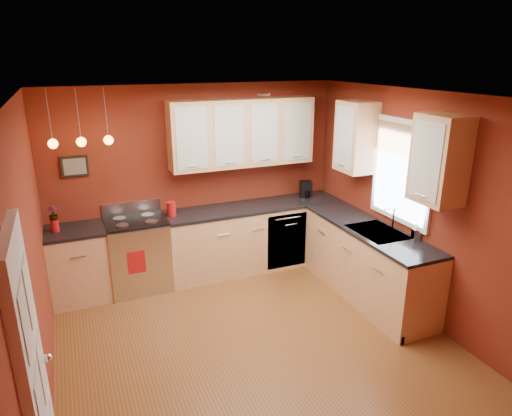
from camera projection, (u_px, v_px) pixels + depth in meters
name	position (u px, v px, depth m)	size (l,w,h in m)	color
floor	(257.00, 345.00, 4.87)	(4.20, 4.20, 0.00)	brown
ceiling	(257.00, 96.00, 4.04)	(4.00, 4.20, 0.02)	white
wall_back	(198.00, 181.00, 6.29)	(4.00, 0.02, 2.60)	maroon
wall_front	(399.00, 357.00, 2.62)	(4.00, 0.02, 2.60)	maroon
wall_left	(32.00, 268.00, 3.72)	(0.02, 4.20, 2.60)	maroon
wall_right	(418.00, 207.00, 5.19)	(0.02, 4.20, 2.60)	maroon
base_cabinets_back_left	(79.00, 266.00, 5.69)	(0.70, 0.60, 0.90)	#E3B07A
base_cabinets_back_right	(255.00, 237.00, 6.57)	(2.54, 0.60, 0.90)	#E3B07A
base_cabinets_right	(367.00, 264.00, 5.75)	(0.60, 2.10, 0.90)	#E3B07A
counter_back_left	(75.00, 231.00, 5.54)	(0.70, 0.62, 0.04)	black
counter_back_right	(255.00, 207.00, 6.42)	(2.54, 0.62, 0.04)	black
counter_right	(370.00, 229.00, 5.60)	(0.62, 2.10, 0.04)	black
gas_range	(138.00, 254.00, 5.95)	(0.76, 0.64, 1.11)	silver
dishwasher_front	(287.00, 241.00, 6.45)	(0.60, 0.02, 0.80)	silver
sink	(378.00, 233.00, 5.47)	(0.50, 0.70, 0.33)	gray
window	(402.00, 169.00, 5.32)	(0.06, 1.02, 1.22)	white
door_left_wall	(36.00, 388.00, 2.77)	(0.12, 0.82, 2.05)	white
upper_cabinets_back	(242.00, 133.00, 6.15)	(2.00, 0.35, 0.90)	#E3B07A
upper_cabinets_right	(393.00, 147.00, 5.20)	(0.35, 1.95, 0.90)	#E3B07A
wall_picture	(75.00, 166.00, 5.59)	(0.32, 0.03, 0.26)	black
pendant_lights	(81.00, 141.00, 5.23)	(0.71, 0.11, 0.66)	gray
red_canister	(171.00, 209.00, 5.95)	(0.13, 0.13, 0.19)	#AE1213
red_vase	(55.00, 226.00, 5.43)	(0.09, 0.09, 0.15)	#AE1213
flowers	(53.00, 214.00, 5.39)	(0.10, 0.10, 0.18)	#AE1213
coffee_maker	(306.00, 190.00, 6.76)	(0.20, 0.19, 0.24)	black
soap_pump	(416.00, 232.00, 5.20)	(0.08, 0.08, 0.18)	silver
dish_towel	(137.00, 262.00, 5.63)	(0.21, 0.01, 0.29)	#AE1213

